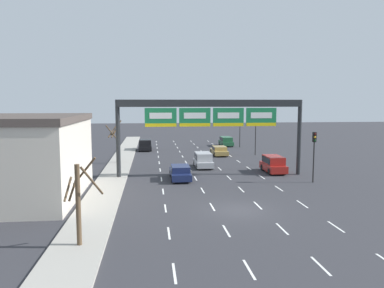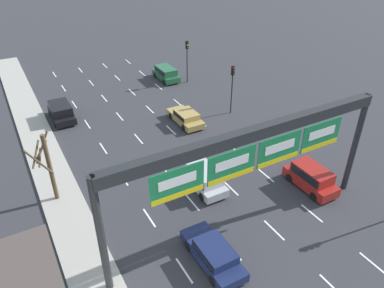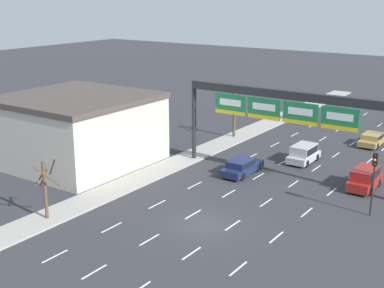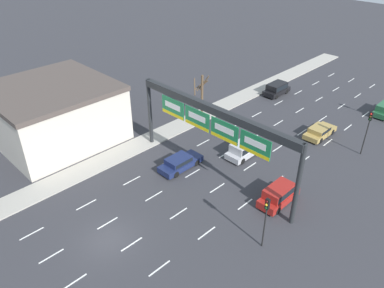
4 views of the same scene
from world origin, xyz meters
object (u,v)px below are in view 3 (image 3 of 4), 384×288
at_px(suv_red, 365,177).
at_px(car_gold, 373,139).
at_px(traffic_light_near_gantry, 374,172).
at_px(tree_bare_closest, 45,186).
at_px(car_navy, 242,166).
at_px(sign_gantry, 283,106).
at_px(suv_black, 305,113).
at_px(tree_bare_second, 234,110).
at_px(suv_silver, 304,153).

xyz_separation_m(suv_red, car_gold, (-3.32, 13.32, -0.28)).
relative_size(traffic_light_near_gantry, tree_bare_closest, 1.05).
relative_size(car_navy, tree_bare_closest, 1.07).
relative_size(sign_gantry, suv_red, 4.42).
bearing_deg(tree_bare_closest, car_navy, 68.71).
xyz_separation_m(sign_gantry, traffic_light_near_gantry, (8.90, -3.86, -2.99)).
height_order(sign_gantry, car_navy, sign_gantry).
distance_m(sign_gantry, suv_red, 8.78).
xyz_separation_m(suv_red, tree_bare_closest, (-16.36, -18.79, 1.55)).
distance_m(car_navy, traffic_light_near_gantry, 12.62).
distance_m(sign_gantry, car_navy, 6.51).
relative_size(suv_black, car_navy, 0.90).
xyz_separation_m(traffic_light_near_gantry, tree_bare_second, (-18.93, 12.99, -0.26)).
distance_m(suv_silver, traffic_light_near_gantry, 12.91).
height_order(suv_silver, tree_bare_second, tree_bare_second).
bearing_deg(suv_black, traffic_light_near_gantry, -57.94).
relative_size(car_gold, tree_bare_second, 0.88).
bearing_deg(suv_black, car_navy, -80.71).
bearing_deg(suv_black, tree_bare_closest, -93.97).
bearing_deg(tree_bare_second, suv_silver, -21.89).
distance_m(car_gold, tree_bare_closest, 34.70).
height_order(suv_red, tree_bare_second, tree_bare_second).
xyz_separation_m(suv_silver, traffic_light_near_gantry, (8.96, -8.98, 2.38)).
distance_m(suv_black, traffic_light_near_gantry, 29.71).
xyz_separation_m(suv_black, tree_bare_closest, (-2.69, -38.68, 1.57)).
bearing_deg(traffic_light_near_gantry, car_gold, 106.17).
distance_m(sign_gantry, traffic_light_near_gantry, 10.15).
xyz_separation_m(sign_gantry, suv_black, (-6.82, 21.23, -5.36)).
bearing_deg(tree_bare_second, car_gold, 22.19).
xyz_separation_m(suv_red, car_navy, (-10.01, -2.50, -0.24)).
bearing_deg(suv_silver, sign_gantry, -89.30).
bearing_deg(traffic_light_near_gantry, car_navy, 167.38).
xyz_separation_m(suv_red, traffic_light_near_gantry, (2.05, -5.20, 2.35)).
bearing_deg(suv_red, traffic_light_near_gantry, -68.46).
xyz_separation_m(sign_gantry, tree_bare_closest, (-9.51, -17.45, -3.79)).
bearing_deg(suv_silver, suv_red, -28.71).
height_order(suv_red, traffic_light_near_gantry, traffic_light_near_gantry).
xyz_separation_m(suv_black, tree_bare_second, (-3.21, -12.11, 2.12)).
distance_m(suv_red, suv_silver, 7.88).
relative_size(sign_gantry, car_navy, 3.89).
bearing_deg(car_navy, tree_bare_closest, -111.29).
height_order(car_navy, tree_bare_second, tree_bare_second).
xyz_separation_m(suv_red, suv_silver, (-6.91, 3.78, -0.03)).
distance_m(tree_bare_closest, tree_bare_second, 26.59).
bearing_deg(car_gold, tree_bare_second, -157.81).
relative_size(suv_silver, traffic_light_near_gantry, 0.87).
bearing_deg(suv_black, suv_red, -55.51).
relative_size(sign_gantry, tree_bare_closest, 4.18).
bearing_deg(sign_gantry, car_navy, -159.83).
height_order(car_gold, suv_silver, suv_silver).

